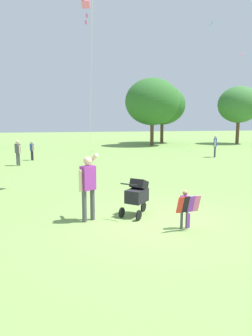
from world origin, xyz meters
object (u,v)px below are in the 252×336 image
(child_with_butterfly_kite, at_px, (185,206))
(person_kid_running, at_px, (215,144))
(person_adult_flyer, at_px, (88,183))
(stroller, at_px, (137,194))
(person_red_shirt, at_px, (18,151))
(person_sitting_far, at_px, (32,149))

(child_with_butterfly_kite, distance_m, person_kid_running, 15.44)
(person_adult_flyer, xyz_separation_m, stroller, (1.37, 0.19, -0.42))
(stroller, relative_size, person_kid_running, 0.66)
(person_adult_flyer, distance_m, stroller, 1.45)
(child_with_butterfly_kite, bearing_deg, person_adult_flyer, 152.83)
(person_adult_flyer, xyz_separation_m, person_kid_running, (10.18, 12.09, -0.10))
(person_red_shirt, xyz_separation_m, person_kid_running, (13.10, 1.20, 0.05))
(person_kid_running, bearing_deg, person_sitting_far, 174.85)
(person_sitting_far, bearing_deg, stroller, -74.27)
(person_adult_flyer, height_order, person_kid_running, person_adult_flyer)
(child_with_butterfly_kite, distance_m, person_red_shirt, 13.09)
(child_with_butterfly_kite, bearing_deg, person_kid_running, 58.99)
(child_with_butterfly_kite, relative_size, person_sitting_far, 0.75)
(person_adult_flyer, bearing_deg, person_sitting_far, 99.85)
(stroller, xyz_separation_m, person_sitting_far, (-3.67, 13.02, 0.14))
(person_adult_flyer, xyz_separation_m, person_red_shirt, (-2.92, 10.89, -0.15))
(person_adult_flyer, height_order, person_red_shirt, person_adult_flyer)
(stroller, height_order, person_red_shirt, person_red_shirt)
(person_red_shirt, height_order, person_sitting_far, person_red_shirt)
(person_red_shirt, relative_size, person_sitting_far, 1.17)
(stroller, bearing_deg, person_adult_flyer, -172.00)
(person_sitting_far, bearing_deg, person_adult_flyer, -80.15)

